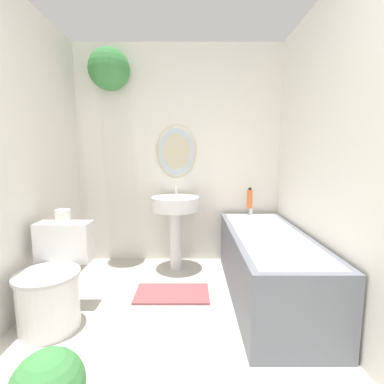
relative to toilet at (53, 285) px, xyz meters
name	(u,v)px	position (x,y,z in m)	size (l,w,h in m)	color
wall_back	(166,141)	(0.72, 1.24, 1.08)	(2.37, 0.42, 2.40)	silver
wall_right	(352,157)	(2.00, -0.12, 0.91)	(0.06, 2.86, 2.40)	silver
toilet	(53,285)	(0.00, 0.00, 0.00)	(0.43, 0.59, 0.69)	white
pedestal_sink	(175,212)	(0.82, 0.96, 0.33)	(0.49, 0.49, 0.88)	white
bathtub	(267,264)	(1.64, 0.38, 0.00)	(0.62, 1.63, 0.63)	slate
shampoo_bottle	(249,199)	(1.62, 1.11, 0.45)	(0.06, 0.06, 0.22)	#DB6633
bath_mat	(172,294)	(0.82, 0.40, -0.28)	(0.64, 0.35, 0.02)	#934C51
toilet_paper_roll	(63,216)	(0.00, 0.22, 0.46)	(0.11, 0.11, 0.10)	white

